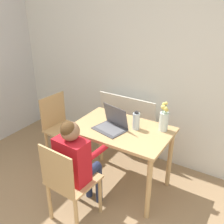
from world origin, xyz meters
TOP-DOWN VIEW (x-y plane):
  - wall_back at (0.00, 2.23)m, footprint 6.40×0.05m
  - dining_table at (-0.20, 1.50)m, footprint 1.01×0.65m
  - chair_occupied at (-0.36, 0.82)m, footprint 0.42×0.42m
  - chair_spare at (-1.11, 1.56)m, footprint 0.44×0.44m
  - person_seated at (-0.35, 0.93)m, footprint 0.33×0.44m
  - laptop at (-0.29, 1.45)m, footprint 0.35×0.30m
  - flower_vase at (0.17, 1.69)m, footprint 0.09×0.09m
  - water_bottle at (-0.08, 1.57)m, footprint 0.07×0.07m
  - cardboard_panel at (-0.45, 2.11)m, footprint 0.77×0.13m

SIDE VIEW (x-z plane):
  - cardboard_panel at x=-0.45m, z-range 0.00..0.83m
  - chair_occupied at x=-0.36m, z-range 0.02..0.88m
  - chair_spare at x=-1.11m, z-range 0.02..0.88m
  - dining_table at x=-0.20m, z-range 0.25..0.98m
  - person_seated at x=-0.35m, z-range 0.12..1.17m
  - laptop at x=-0.29m, z-range 0.66..0.90m
  - water_bottle at x=-0.08m, z-range 0.72..0.92m
  - flower_vase at x=0.17m, z-range 0.70..1.00m
  - wall_back at x=0.00m, z-range 0.00..2.50m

